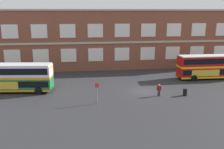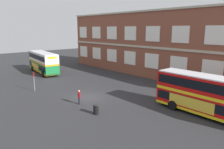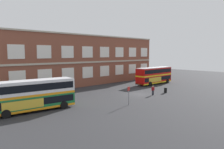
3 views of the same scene
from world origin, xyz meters
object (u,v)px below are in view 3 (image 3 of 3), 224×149
Objects in this scene: double_decker_near at (32,95)px; waiting_passenger at (153,90)px; bus_stand_flag at (129,94)px; station_litter_bin at (165,90)px; double_decker_middle at (154,75)px.

double_decker_near reaches higher than waiting_passenger.
bus_stand_flag is at bearing -168.01° from waiting_passenger.
station_litter_bin is at bearing -11.73° from double_decker_near.
waiting_passenger is 0.63× the size of bus_stand_flag.
waiting_passenger is 1.65× the size of station_litter_bin.
double_decker_middle is 4.09× the size of bus_stand_flag.
double_decker_near is at bearing -174.22° from double_decker_middle.
double_decker_middle is at bearing 25.60° from bus_stand_flag.
bus_stand_flag is 12.38m from station_litter_bin.
double_decker_middle is 22.33m from bus_stand_flag.
double_decker_middle is 10.72× the size of station_litter_bin.
waiting_passenger is at bearing 11.99° from bus_stand_flag.
double_decker_middle reaches higher than waiting_passenger.
bus_stand_flag reaches higher than station_litter_bin.
bus_stand_flag is (-8.62, -1.83, 0.70)m from waiting_passenger.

